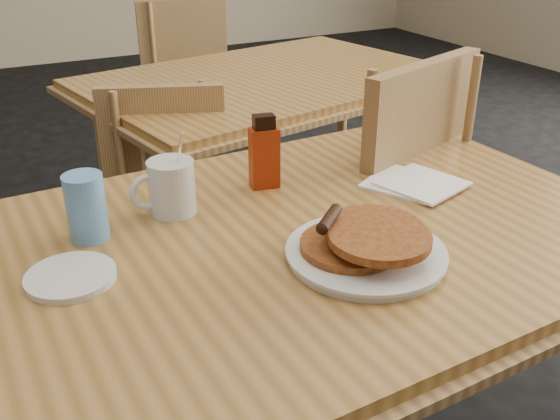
# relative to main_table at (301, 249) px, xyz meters

# --- Properties ---
(main_table) EXTENTS (1.36, 0.95, 0.75)m
(main_table) POSITION_rel_main_table_xyz_m (0.00, 0.00, 0.00)
(main_table) COLOR #A8753B
(main_table) RESTS_ON floor
(neighbor_table) EXTENTS (1.43, 1.10, 0.75)m
(neighbor_table) POSITION_rel_main_table_xyz_m (0.46, 1.07, -0.00)
(neighbor_table) COLOR #A8753B
(neighbor_table) RESTS_ON floor
(chair_main_far) EXTENTS (0.48, 0.50, 0.83)m
(chair_main_far) POSITION_rel_main_table_xyz_m (-0.01, 0.75, -0.22)
(chair_main_far) COLOR tan
(chair_main_far) RESTS_ON floor
(chair_neighbor_far) EXTENTS (0.47, 0.48, 0.90)m
(chair_neighbor_far) POSITION_rel_main_table_xyz_m (0.44, 1.83, -0.17)
(chair_neighbor_far) COLOR tan
(chair_neighbor_far) RESTS_ON floor
(chair_neighbor_near) EXTENTS (0.56, 0.57, 0.97)m
(chair_neighbor_near) POSITION_rel_main_table_xyz_m (0.47, 0.34, -0.13)
(chair_neighbor_near) COLOR tan
(chair_neighbor_near) RESTS_ON floor
(pancake_plate) EXTENTS (0.28, 0.28, 0.08)m
(pancake_plate) POSITION_rel_main_table_xyz_m (0.05, -0.14, 0.06)
(pancake_plate) COLOR silver
(pancake_plate) RESTS_ON main_table
(coffee_mug) EXTENTS (0.13, 0.09, 0.17)m
(coffee_mug) POSITION_rel_main_table_xyz_m (-0.19, 0.18, 0.10)
(coffee_mug) COLOR silver
(coffee_mug) RESTS_ON main_table
(syrup_bottle) EXTENTS (0.07, 0.05, 0.16)m
(syrup_bottle) POSITION_rel_main_table_xyz_m (0.03, 0.21, 0.11)
(syrup_bottle) COLOR #710D06
(syrup_bottle) RESTS_ON main_table
(napkin_stack) EXTENTS (0.22, 0.23, 0.01)m
(napkin_stack) POSITION_rel_main_table_xyz_m (0.32, 0.07, 0.05)
(napkin_stack) COLOR white
(napkin_stack) RESTS_ON main_table
(blue_tumbler) EXTENTS (0.08, 0.08, 0.13)m
(blue_tumbler) POSITION_rel_main_table_xyz_m (-0.36, 0.15, 0.10)
(blue_tumbler) COLOR #609AE1
(blue_tumbler) RESTS_ON main_table
(side_saucer) EXTENTS (0.16, 0.16, 0.01)m
(side_saucer) POSITION_rel_main_table_xyz_m (-0.42, 0.02, 0.05)
(side_saucer) COLOR silver
(side_saucer) RESTS_ON main_table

